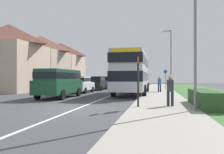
# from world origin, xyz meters

# --- Properties ---
(ground_plane) EXTENTS (120.00, 120.00, 0.00)m
(ground_plane) POSITION_xyz_m (0.00, 0.00, 0.00)
(ground_plane) COLOR #424247
(lane_marking_centre) EXTENTS (0.14, 60.00, 0.01)m
(lane_marking_centre) POSITION_xyz_m (0.00, 8.00, 0.00)
(lane_marking_centre) COLOR silver
(lane_marking_centre) RESTS_ON ground_plane
(pavement_near_side) EXTENTS (3.20, 68.00, 0.12)m
(pavement_near_side) POSITION_xyz_m (4.20, 6.00, 0.06)
(pavement_near_side) COLOR #9E998E
(pavement_near_side) RESTS_ON ground_plane
(roadside_hedge) EXTENTS (1.10, 4.34, 0.90)m
(roadside_hedge) POSITION_xyz_m (6.30, 1.44, 0.45)
(roadside_hedge) COLOR #2D5128
(roadside_hedge) RESTS_ON ground_plane
(double_decker_bus) EXTENTS (2.80, 9.72, 3.70)m
(double_decker_bus) POSITION_xyz_m (1.69, 9.81, 2.14)
(double_decker_bus) COLOR #BCBCC1
(double_decker_bus) RESTS_ON ground_plane
(parked_van_dark_green) EXTENTS (2.11, 5.17, 2.17)m
(parked_van_dark_green) POSITION_xyz_m (-3.48, 5.46, 1.29)
(parked_van_dark_green) COLOR #19472D
(parked_van_dark_green) RESTS_ON ground_plane
(parked_car_white) EXTENTS (1.92, 4.08, 1.69)m
(parked_car_white) POSITION_xyz_m (-3.74, 11.06, 0.93)
(parked_car_white) COLOR silver
(parked_car_white) RESTS_ON ground_plane
(parked_car_black) EXTENTS (1.87, 3.98, 1.71)m
(parked_car_black) POSITION_xyz_m (-3.46, 16.45, 0.93)
(parked_car_black) COLOR black
(parked_car_black) RESTS_ON ground_plane
(parked_car_blue) EXTENTS (2.01, 4.17, 1.75)m
(parked_car_blue) POSITION_xyz_m (-3.49, 21.49, 0.95)
(parked_car_blue) COLOR navy
(parked_car_blue) RESTS_ON ground_plane
(pedestrian_at_stop) EXTENTS (0.34, 0.34, 1.67)m
(pedestrian_at_stop) POSITION_xyz_m (4.57, 0.98, 0.98)
(pedestrian_at_stop) COLOR #23232D
(pedestrian_at_stop) RESTS_ON ground_plane
(pedestrian_walking_away) EXTENTS (0.34, 0.34, 1.67)m
(pedestrian_walking_away) POSITION_xyz_m (4.16, 12.24, 0.98)
(pedestrian_walking_away) COLOR #23232D
(pedestrian_walking_away) RESTS_ON ground_plane
(bus_stop_sign) EXTENTS (0.09, 0.52, 2.60)m
(bus_stop_sign) POSITION_xyz_m (3.00, 0.38, 1.54)
(bus_stop_sign) COLOR black
(bus_stop_sign) RESTS_ON ground_plane
(cycle_route_sign) EXTENTS (0.44, 0.08, 2.52)m
(cycle_route_sign) POSITION_xyz_m (4.95, 17.80, 1.43)
(cycle_route_sign) COLOR slate
(cycle_route_sign) RESTS_ON ground_plane
(street_lamp_near) EXTENTS (1.14, 0.20, 8.17)m
(street_lamp_near) POSITION_xyz_m (5.46, -0.32, 4.64)
(street_lamp_near) COLOR slate
(street_lamp_near) RESTS_ON ground_plane
(street_lamp_mid) EXTENTS (1.14, 0.20, 6.77)m
(street_lamp_mid) POSITION_xyz_m (5.32, 14.69, 3.92)
(street_lamp_mid) COLOR slate
(street_lamp_mid) RESTS_ON ground_plane
(house_terrace_far_side) EXTENTS (6.74, 20.55, 7.58)m
(house_terrace_far_side) POSITION_xyz_m (-12.43, 18.46, 3.79)
(house_terrace_far_side) COLOR #C1A88E
(house_terrace_far_side) RESTS_ON ground_plane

